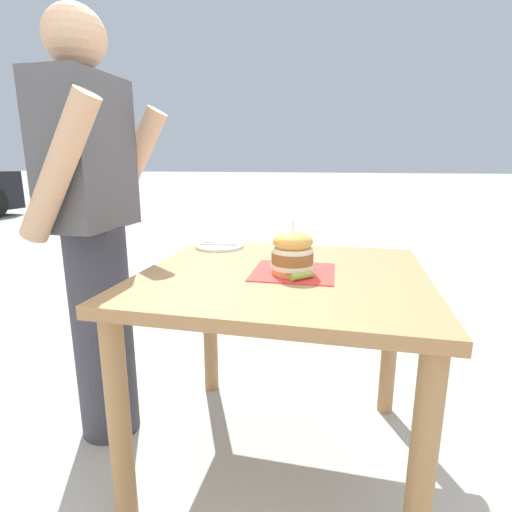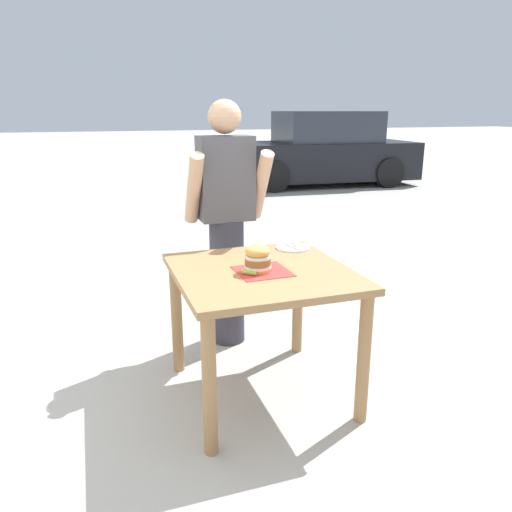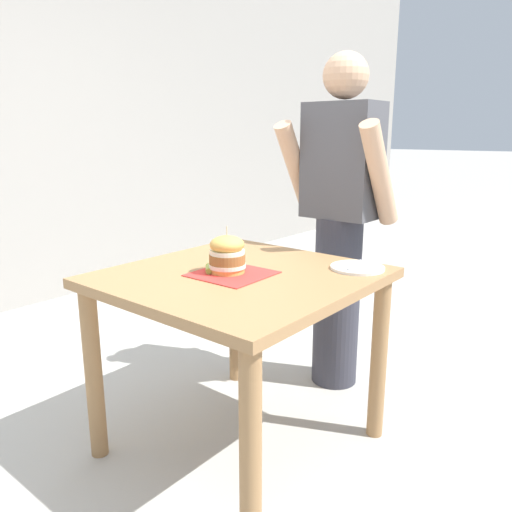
# 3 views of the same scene
# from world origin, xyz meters

# --- Properties ---
(ground_plane) EXTENTS (80.00, 80.00, 0.00)m
(ground_plane) POSITION_xyz_m (0.00, 0.00, 0.00)
(ground_plane) COLOR #ADAAA3
(patio_table) EXTENTS (0.95, 0.98, 0.77)m
(patio_table) POSITION_xyz_m (0.00, 0.00, 0.64)
(patio_table) COLOR #9E7247
(patio_table) RESTS_ON ground
(serving_paper) EXTENTS (0.29, 0.29, 0.00)m
(serving_paper) POSITION_xyz_m (-0.01, -0.04, 0.77)
(serving_paper) COLOR red
(serving_paper) RESTS_ON patio_table
(sandwich) EXTENTS (0.15, 0.15, 0.19)m
(sandwich) POSITION_xyz_m (-0.04, -0.04, 0.85)
(sandwich) COLOR gold
(sandwich) RESTS_ON serving_paper
(pickle_spear) EXTENTS (0.08, 0.08, 0.02)m
(pickle_spear) POSITION_xyz_m (-0.10, -0.08, 0.79)
(pickle_spear) COLOR #8EA83D
(pickle_spear) RESTS_ON serving_paper
(side_plate_with_forks) EXTENTS (0.22, 0.22, 0.02)m
(side_plate_with_forks) POSITION_xyz_m (0.33, 0.35, 0.78)
(side_plate_with_forks) COLOR white
(side_plate_with_forks) RESTS_ON patio_table
(diner_across_table) EXTENTS (0.55, 0.35, 1.69)m
(diner_across_table) POSITION_xyz_m (0.01, 0.75, 0.88)
(diner_across_table) COLOR #33333D
(diner_across_table) RESTS_ON ground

